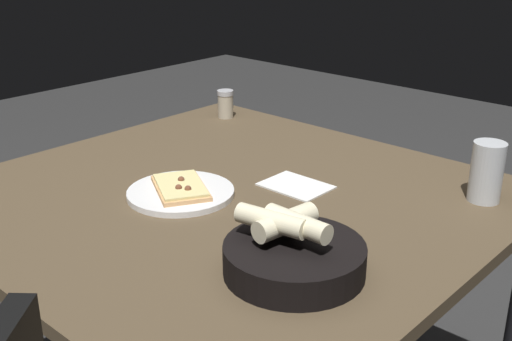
{
  "coord_description": "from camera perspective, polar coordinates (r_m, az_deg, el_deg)",
  "views": [
    {
      "loc": [
        0.98,
        -0.98,
        1.36
      ],
      "look_at": [
        0.03,
        0.07,
        0.8
      ],
      "focal_mm": 44.66,
      "sensor_mm": 36.0,
      "label": 1
    }
  ],
  "objects": [
    {
      "name": "pizza_plate",
      "position": [
        1.51,
        -6.76,
        -1.86
      ],
      "size": [
        0.25,
        0.25,
        0.04
      ],
      "color": "white",
      "rests_on": "dining_table"
    },
    {
      "name": "pepper_shaker",
      "position": [
        2.1,
        -2.75,
        5.84
      ],
      "size": [
        0.05,
        0.05,
        0.09
      ],
      "color": "#BFB299",
      "rests_on": "dining_table"
    },
    {
      "name": "beer_glass",
      "position": [
        1.55,
        19.92,
        -0.44
      ],
      "size": [
        0.07,
        0.07,
        0.14
      ],
      "color": "silver",
      "rests_on": "dining_table"
    },
    {
      "name": "napkin",
      "position": [
        1.55,
        3.59,
        -1.38
      ],
      "size": [
        0.16,
        0.12,
        0.0
      ],
      "color": "white",
      "rests_on": "dining_table"
    },
    {
      "name": "bread_basket",
      "position": [
        1.17,
        3.37,
        -7.51
      ],
      "size": [
        0.26,
        0.26,
        0.12
      ],
      "color": "black",
      "rests_on": "dining_table"
    },
    {
      "name": "dining_table",
      "position": [
        1.54,
        -2.48,
        -3.89
      ],
      "size": [
        1.2,
        1.14,
        0.76
      ],
      "color": "brown",
      "rests_on": "ground"
    }
  ]
}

